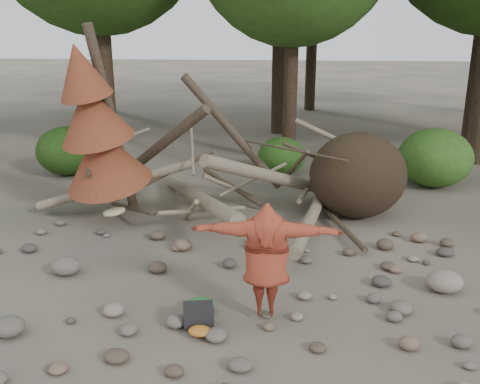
{
  "coord_description": "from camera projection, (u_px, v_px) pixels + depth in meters",
  "views": [
    {
      "loc": [
        1.03,
        -7.65,
        4.3
      ],
      "look_at": [
        0.16,
        1.5,
        1.4
      ],
      "focal_mm": 40.0,
      "sensor_mm": 36.0,
      "label": 1
    }
  ],
  "objects": [
    {
      "name": "boulder_mid_right",
      "position": [
        445.0,
        281.0,
        8.94
      ],
      "size": [
        0.6,
        0.54,
        0.36
      ],
      "primitive_type": "ellipsoid",
      "color": "gray",
      "rests_on": "ground"
    },
    {
      "name": "bush_left",
      "position": [
        68.0,
        151.0,
        15.76
      ],
      "size": [
        1.8,
        1.8,
        1.44
      ],
      "primitive_type": "ellipsoid",
      "color": "#224612",
      "rests_on": "ground"
    },
    {
      "name": "deadfall_pile",
      "position": [
        332.0,
        177.0,
        12.2
      ],
      "size": [
        8.55,
        5.24,
        3.3
      ],
      "color": "#332619",
      "rests_on": "ground"
    },
    {
      "name": "cloth_orange",
      "position": [
        200.0,
        334.0,
        7.64
      ],
      "size": [
        0.33,
        0.27,
        0.12
      ],
      "primitive_type": "ellipsoid",
      "color": "#B76F1F",
      "rests_on": "ground"
    },
    {
      "name": "frisbee_thrower",
      "position": [
        266.0,
        259.0,
        7.91
      ],
      "size": [
        3.34,
        1.03,
        1.81
      ],
      "color": "#963521",
      "rests_on": "ground"
    },
    {
      "name": "cloth_green",
      "position": [
        201.0,
        307.0,
        8.34
      ],
      "size": [
        0.44,
        0.37,
        0.16
      ],
      "primitive_type": "ellipsoid",
      "color": "#2B6C2E",
      "rests_on": "ground"
    },
    {
      "name": "bush_mid",
      "position": [
        282.0,
        156.0,
        15.81
      ],
      "size": [
        1.4,
        1.4,
        1.12
      ],
      "primitive_type": "ellipsoid",
      "color": "#2C5919",
      "rests_on": "ground"
    },
    {
      "name": "dead_conifer",
      "position": [
        97.0,
        130.0,
        11.49
      ],
      "size": [
        2.06,
        2.16,
        4.35
      ],
      "color": "#4C3F30",
      "rests_on": "ground"
    },
    {
      "name": "ground",
      "position": [
        221.0,
        302.0,
        8.65
      ],
      "size": [
        120.0,
        120.0,
        0.0
      ],
      "primitive_type": "plane",
      "color": "#514C44",
      "rests_on": "ground"
    },
    {
      "name": "boulder_mid_left",
      "position": [
        66.0,
        266.0,
        9.56
      ],
      "size": [
        0.53,
        0.48,
        0.32
      ],
      "primitive_type": "ellipsoid",
      "color": "#696159",
      "rests_on": "ground"
    },
    {
      "name": "boulder_front_left",
      "position": [
        8.0,
        326.0,
        7.68
      ],
      "size": [
        0.48,
        0.43,
        0.29
      ],
      "primitive_type": "ellipsoid",
      "color": "#635C52",
      "rests_on": "ground"
    },
    {
      "name": "bush_right",
      "position": [
        435.0,
        158.0,
        14.6
      ],
      "size": [
        2.0,
        2.0,
        1.6
      ],
      "primitive_type": "ellipsoid",
      "color": "#376920",
      "rests_on": "ground"
    },
    {
      "name": "backpack",
      "position": [
        199.0,
        318.0,
        7.9
      ],
      "size": [
        0.49,
        0.38,
        0.29
      ],
      "primitive_type": "cube",
      "rotation": [
        0.0,
        0.0,
        0.22
      ],
      "color": "black",
      "rests_on": "ground"
    }
  ]
}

